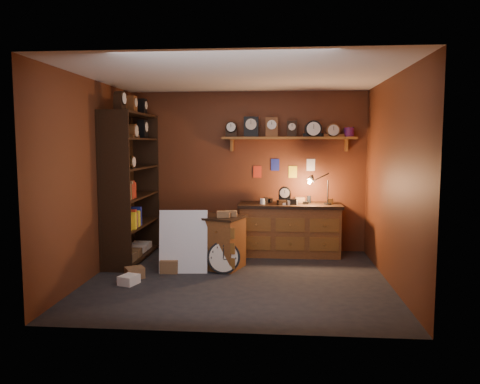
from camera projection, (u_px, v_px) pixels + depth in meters
name	position (u px, v px, depth m)	size (l,w,h in m)	color
floor	(238.00, 279.00, 6.33)	(4.00, 4.00, 0.00)	black
room_shell	(242.00, 152.00, 6.26)	(4.02, 3.62, 2.71)	#5C2C15
shelving_unit	(129.00, 180.00, 7.32)	(0.47, 1.60, 2.58)	black
workbench	(290.00, 226.00, 7.68)	(1.67, 0.66, 1.36)	brown
low_cabinet	(219.00, 240.00, 6.89)	(0.83, 0.77, 0.86)	brown
big_round_clock	(224.00, 257.00, 6.61)	(0.46, 0.16, 0.47)	black
white_panel	(184.00, 272.00, 6.69)	(0.68, 0.03, 0.91)	silver
mini_fridge	(216.00, 248.00, 7.21)	(0.59, 0.62, 0.47)	silver
floor_box_a	(135.00, 273.00, 6.39)	(0.24, 0.20, 0.15)	brown
floor_box_b	(129.00, 280.00, 6.10)	(0.20, 0.24, 0.12)	white
floor_box_c	(170.00, 266.00, 6.66)	(0.25, 0.21, 0.19)	brown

